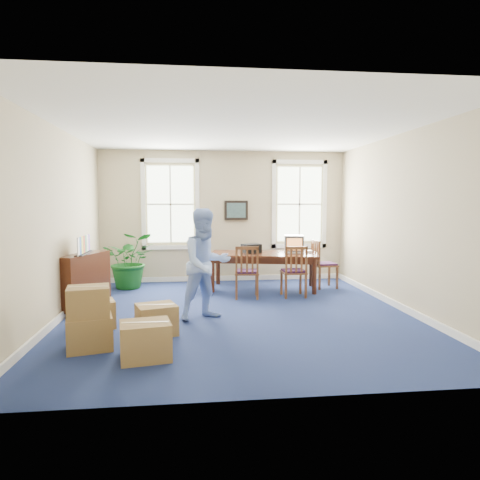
{
  "coord_description": "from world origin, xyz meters",
  "views": [
    {
      "loc": [
        -0.8,
        -7.3,
        1.97
      ],
      "look_at": [
        0.1,
        0.6,
        1.25
      ],
      "focal_mm": 32.0,
      "sensor_mm": 36.0,
      "label": 1
    }
  ],
  "objects": [
    {
      "name": "floor",
      "position": [
        0.0,
        0.0,
        0.0
      ],
      "size": [
        6.5,
        6.5,
        0.0
      ],
      "primitive_type": "plane",
      "color": "navy",
      "rests_on": "ground"
    },
    {
      "name": "ceiling",
      "position": [
        0.0,
        0.0,
        3.2
      ],
      "size": [
        6.5,
        6.5,
        0.0
      ],
      "primitive_type": "plane",
      "rotation": [
        3.14,
        0.0,
        0.0
      ],
      "color": "white",
      "rests_on": "ground"
    },
    {
      "name": "wall_back",
      "position": [
        0.0,
        3.25,
        1.6
      ],
      "size": [
        6.5,
        0.0,
        6.5
      ],
      "primitive_type": "plane",
      "rotation": [
        1.57,
        0.0,
        0.0
      ],
      "color": "tan",
      "rests_on": "ground"
    },
    {
      "name": "wall_front",
      "position": [
        0.0,
        -3.25,
        1.6
      ],
      "size": [
        6.5,
        0.0,
        6.5
      ],
      "primitive_type": "plane",
      "rotation": [
        -1.57,
        0.0,
        0.0
      ],
      "color": "tan",
      "rests_on": "ground"
    },
    {
      "name": "wall_left",
      "position": [
        -3.0,
        0.0,
        1.6
      ],
      "size": [
        0.0,
        6.5,
        6.5
      ],
      "primitive_type": "plane",
      "rotation": [
        1.57,
        0.0,
        1.57
      ],
      "color": "tan",
      "rests_on": "ground"
    },
    {
      "name": "wall_right",
      "position": [
        3.0,
        0.0,
        1.6
      ],
      "size": [
        0.0,
        6.5,
        6.5
      ],
      "primitive_type": "plane",
      "rotation": [
        1.57,
        0.0,
        -1.57
      ],
      "color": "tan",
      "rests_on": "ground"
    },
    {
      "name": "baseboard_back",
      "position": [
        0.0,
        3.22,
        0.06
      ],
      "size": [
        6.0,
        0.04,
        0.12
      ],
      "primitive_type": "cube",
      "color": "white",
      "rests_on": "ground"
    },
    {
      "name": "baseboard_left",
      "position": [
        -2.97,
        0.0,
        0.06
      ],
      "size": [
        0.04,
        6.5,
        0.12
      ],
      "primitive_type": "cube",
      "color": "white",
      "rests_on": "ground"
    },
    {
      "name": "baseboard_right",
      "position": [
        2.97,
        0.0,
        0.06
      ],
      "size": [
        0.04,
        6.5,
        0.12
      ],
      "primitive_type": "cube",
      "color": "white",
      "rests_on": "ground"
    },
    {
      "name": "window_left",
      "position": [
        -1.3,
        3.23,
        1.9
      ],
      "size": [
        1.4,
        0.12,
        2.2
      ],
      "primitive_type": null,
      "color": "white",
      "rests_on": "ground"
    },
    {
      "name": "window_right",
      "position": [
        1.9,
        3.23,
        1.9
      ],
      "size": [
        1.4,
        0.12,
        2.2
      ],
      "primitive_type": null,
      "color": "white",
      "rests_on": "ground"
    },
    {
      "name": "wall_picture",
      "position": [
        0.3,
        3.2,
        1.75
      ],
      "size": [
        0.58,
        0.06,
        0.48
      ],
      "primitive_type": null,
      "color": "black",
      "rests_on": "ground"
    },
    {
      "name": "conference_table",
      "position": [
        0.8,
        2.08,
        0.41
      ],
      "size": [
        2.56,
        1.55,
        0.82
      ],
      "primitive_type": null,
      "rotation": [
        0.0,
        0.0,
        -0.2
      ],
      "color": "#421E0F",
      "rests_on": "ground"
    },
    {
      "name": "crt_tv",
      "position": [
        1.51,
        2.14,
        1.01
      ],
      "size": [
        0.51,
        0.55,
        0.39
      ],
      "primitive_type": null,
      "rotation": [
        0.0,
        0.0,
        -0.2
      ],
      "color": "#B7B7BC",
      "rests_on": "conference_table"
    },
    {
      "name": "game_console",
      "position": [
        1.83,
        2.08,
        0.84
      ],
      "size": [
        0.2,
        0.22,
        0.05
      ],
      "primitive_type": "cube",
      "rotation": [
        0.0,
        0.0,
        -0.23
      ],
      "color": "white",
      "rests_on": "conference_table"
    },
    {
      "name": "equipment_bag",
      "position": [
        0.53,
        2.14,
        0.92
      ],
      "size": [
        0.47,
        0.38,
        0.2
      ],
      "primitive_type": "cube",
      "rotation": [
        0.0,
        0.0,
        0.34
      ],
      "color": "black",
      "rests_on": "conference_table"
    },
    {
      "name": "chair_near_left",
      "position": [
        0.31,
        1.27,
        0.54
      ],
      "size": [
        0.53,
        0.53,
        1.08
      ],
      "primitive_type": null,
      "rotation": [
        0.0,
        0.0,
        3.04
      ],
      "color": "brown",
      "rests_on": "ground"
    },
    {
      "name": "chair_near_right",
      "position": [
        1.29,
        1.27,
        0.53
      ],
      "size": [
        0.49,
        0.49,
        1.07
      ],
      "primitive_type": null,
      "rotation": [
        0.0,
        0.0,
        3.15
      ],
      "color": "brown",
      "rests_on": "ground"
    },
    {
      "name": "chair_end_left",
      "position": [
        -0.61,
        2.08,
        0.48
      ],
      "size": [
        0.47,
        0.47,
        0.95
      ],
      "primitive_type": null,
      "rotation": [
        0.0,
        0.0,
        -1.68
      ],
      "color": "brown",
      "rests_on": "ground"
    },
    {
      "name": "chair_end_right",
      "position": [
        2.22,
        2.08,
        0.55
      ],
      "size": [
        0.54,
        0.54,
        1.09
      ],
      "primitive_type": null,
      "rotation": [
        0.0,
        0.0,
        1.68
      ],
      "color": "brown",
      "rests_on": "ground"
    },
    {
      "name": "man",
      "position": [
        -0.56,
        -0.23,
        0.93
      ],
      "size": [
        1.12,
        1.03,
        1.85
      ],
      "primitive_type": "imported",
      "rotation": [
        0.0,
        0.0,
        0.46
      ],
      "color": "#98BAFF",
      "rests_on": "ground"
    },
    {
      "name": "credenza",
      "position": [
        -2.75,
        0.63,
        0.48
      ],
      "size": [
        0.76,
        1.26,
        0.96
      ],
      "primitive_type": "cube",
      "rotation": [
        0.0,
        0.0,
        -0.36
      ],
      "color": "#421E0F",
      "rests_on": "ground"
    },
    {
      "name": "brochure_rack",
      "position": [
        -2.73,
        0.63,
        1.13
      ],
      "size": [
        0.3,
        0.79,
        0.34
      ],
      "primitive_type": null,
      "rotation": [
        0.0,
        0.0,
        -0.21
      ],
      "color": "#99999E",
      "rests_on": "credenza"
    },
    {
      "name": "potted_plant",
      "position": [
        -2.19,
        2.54,
        0.64
      ],
      "size": [
        1.24,
        1.11,
        1.28
      ],
      "primitive_type": "imported",
      "rotation": [
        0.0,
        0.0,
        0.1
      ],
      "color": "#104B14",
      "rests_on": "ground"
    },
    {
      "name": "cardboard_boxes",
      "position": [
        -1.94,
        -1.44,
        0.45
      ],
      "size": [
        1.91,
        1.91,
        0.89
      ],
      "primitive_type": null,
      "rotation": [
        0.0,
        0.0,
        0.26
      ],
      "color": "#9E7843",
      "rests_on": "ground"
    }
  ]
}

